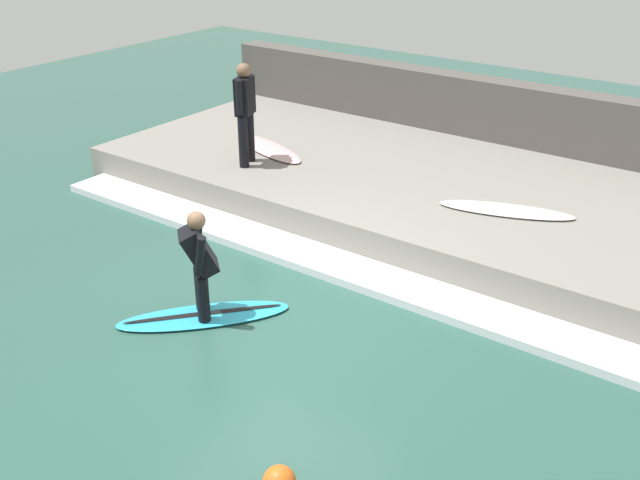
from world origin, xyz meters
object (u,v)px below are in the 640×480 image
object	(u,v)px
surfer_waiting_near	(245,109)
surfboard_spare	(506,210)
surfer_riding	(199,259)
surfboard_riding	(204,316)
surfboard_waiting_near	(269,148)

from	to	relation	value
surfer_waiting_near	surfboard_spare	distance (m)	4.42
surfer_riding	surfer_waiting_near	distance (m)	4.03
surfer_waiting_near	surfboard_riding	bearing A→B (deg)	-146.96
surfboard_riding	surfer_waiting_near	size ratio (longest dim) A/B	1.16
surfer_riding	surfboard_riding	bearing A→B (deg)	-63.43
surfer_riding	surfboard_waiting_near	distance (m)	4.70
surfer_riding	surfer_waiting_near	xyz separation A→B (m)	(3.34, 2.17, 0.66)
surfboard_spare	surfer_waiting_near	bearing A→B (deg)	98.68
surfboard_riding	surfer_riding	distance (m)	0.77
surfboard_riding	surfboard_waiting_near	xyz separation A→B (m)	(4.08, 2.33, 0.53)
surfer_waiting_near	surfer_riding	bearing A→B (deg)	-146.96
surfboard_riding	surfboard_spare	xyz separation A→B (m)	(3.99, -2.11, 0.53)
surfboard_riding	surfboard_spare	bearing A→B (deg)	-27.84
surfboard_waiting_near	surfboard_spare	bearing A→B (deg)	-91.16
surfboard_spare	surfboard_waiting_near	bearing A→B (deg)	88.84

